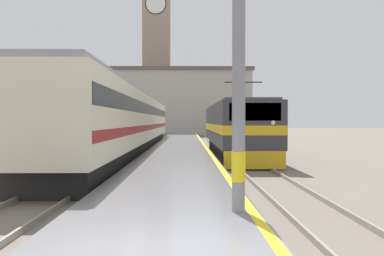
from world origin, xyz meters
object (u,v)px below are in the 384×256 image
(locomotive_train, at_px, (235,129))
(passenger_train, at_px, (131,121))
(catenary_mast, at_px, (242,23))
(clock_tower, at_px, (157,44))

(locomotive_train, relative_size, passenger_train, 0.41)
(locomotive_train, distance_m, passenger_train, 8.06)
(catenary_mast, height_order, clock_tower, clock_tower)
(locomotive_train, relative_size, catenary_mast, 2.24)
(passenger_train, distance_m, catenary_mast, 23.93)
(passenger_train, height_order, catenary_mast, catenary_mast)
(catenary_mast, bearing_deg, locomotive_train, 84.29)
(passenger_train, bearing_deg, catenary_mast, -77.67)
(locomotive_train, height_order, clock_tower, clock_tower)
(passenger_train, xyz_separation_m, clock_tower, (-1.17, 45.03, 13.21))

